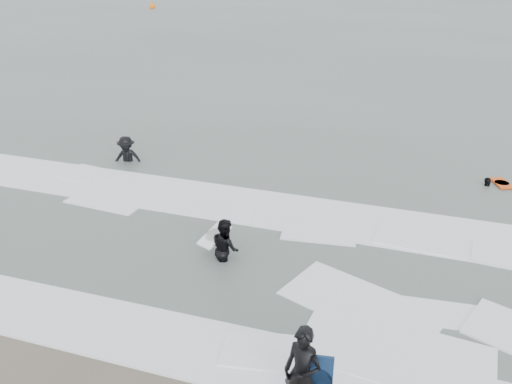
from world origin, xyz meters
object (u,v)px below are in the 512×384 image
(surfer_breaker, at_px, (128,163))
(buoy, at_px, (152,6))
(surfer_wading, at_px, (226,259))
(surfer_right_near, at_px, (487,187))

(surfer_breaker, xyz_separation_m, buoy, (-35.43, 65.34, 0.42))
(surfer_wading, height_order, buoy, buoy)
(surfer_wading, distance_m, buoy, 82.21)
(surfer_breaker, bearing_deg, surfer_right_near, -7.08)
(surfer_breaker, height_order, buoy, buoy)
(surfer_right_near, distance_m, buoy, 80.06)
(surfer_breaker, distance_m, surfer_right_near, 13.74)
(surfer_wading, height_order, surfer_breaker, surfer_breaker)
(surfer_wading, relative_size, surfer_right_near, 1.17)
(surfer_right_near, bearing_deg, surfer_wading, 24.41)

